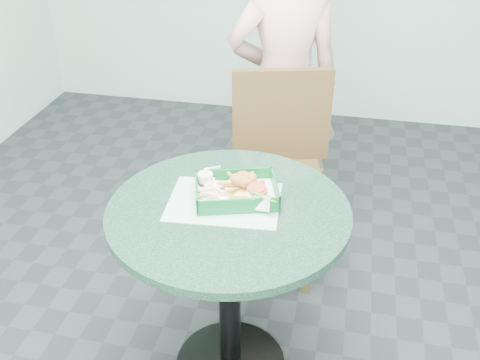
% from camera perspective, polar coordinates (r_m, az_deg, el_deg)
% --- Properties ---
extents(cafe_table, '(0.82, 0.82, 0.75)m').
position_cam_1_polar(cafe_table, '(1.99, -1.12, -7.39)').
color(cafe_table, black).
rests_on(cafe_table, floor).
extents(dining_chair, '(0.47, 0.47, 0.93)m').
position_cam_1_polar(dining_chair, '(2.66, 3.74, 2.22)').
color(dining_chair, black).
rests_on(dining_chair, floor).
extents(diner_person, '(0.67, 0.54, 1.59)m').
position_cam_1_polar(diner_person, '(2.80, 4.52, 9.68)').
color(diner_person, '#CE998C').
rests_on(diner_person, floor).
extents(placemat, '(0.40, 0.31, 0.00)m').
position_cam_1_polar(placemat, '(1.92, -1.61, -2.71)').
color(placemat, '#9FC5BB').
rests_on(placemat, cafe_table).
extents(food_basket, '(0.28, 0.20, 0.06)m').
position_cam_1_polar(food_basket, '(1.93, -0.38, -1.92)').
color(food_basket, '#095B23').
rests_on(food_basket, placemat).
extents(crab_sandwich, '(0.13, 0.13, 0.08)m').
position_cam_1_polar(crab_sandwich, '(1.92, 0.44, -0.88)').
color(crab_sandwich, '#E6C24B').
rests_on(crab_sandwich, food_basket).
extents(fries_pile, '(0.13, 0.14, 0.04)m').
position_cam_1_polar(fries_pile, '(1.95, -2.84, -0.95)').
color(fries_pile, '#FFE5B6').
rests_on(fries_pile, food_basket).
extents(sauce_ramekin, '(0.05, 0.05, 0.03)m').
position_cam_1_polar(sauce_ramekin, '(1.99, -2.85, 0.26)').
color(sauce_ramekin, silver).
rests_on(sauce_ramekin, food_basket).
extents(garnish_cup, '(0.11, 0.11, 0.04)m').
position_cam_1_polar(garnish_cup, '(1.87, 1.61, -2.28)').
color(garnish_cup, white).
rests_on(garnish_cup, food_basket).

